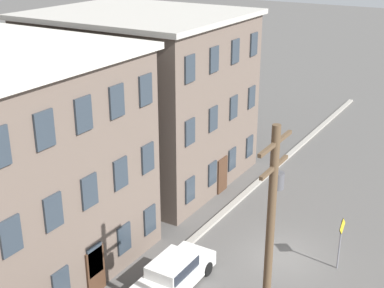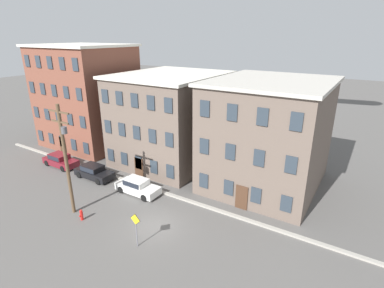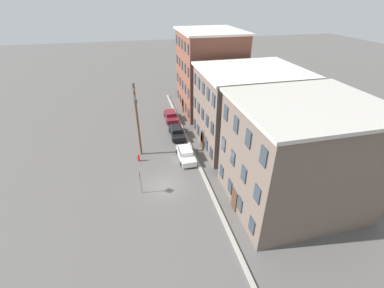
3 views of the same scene
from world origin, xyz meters
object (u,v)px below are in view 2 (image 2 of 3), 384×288
(car_white, at_px, (137,186))
(utility_pole, at_px, (66,155))
(caution_sign, at_px, (136,225))
(car_maroon, at_px, (60,160))
(fire_hydrant, at_px, (81,215))
(car_black, at_px, (94,171))

(car_white, relative_size, utility_pole, 0.47)
(caution_sign, height_order, utility_pole, utility_pole)
(car_maroon, xyz_separation_m, fire_hydrant, (10.92, -5.88, -0.27))
(utility_pole, bearing_deg, car_black, 124.37)
(car_maroon, distance_m, utility_pole, 11.80)
(fire_hydrant, bearing_deg, car_maroon, 151.72)
(car_white, distance_m, fire_hydrant, 5.89)
(car_black, relative_size, utility_pole, 0.47)
(car_black, distance_m, caution_sign, 12.73)
(car_maroon, height_order, utility_pole, utility_pole)
(car_white, height_order, fire_hydrant, car_white)
(car_maroon, relative_size, car_black, 1.00)
(utility_pole, bearing_deg, car_white, 66.25)
(car_maroon, xyz_separation_m, car_black, (5.74, -0.07, 0.00))
(car_white, bearing_deg, car_black, -179.89)
(car_black, bearing_deg, fire_hydrant, -48.24)
(car_black, height_order, fire_hydrant, car_black)
(car_black, bearing_deg, caution_sign, -27.52)
(car_black, bearing_deg, car_white, 0.11)
(car_black, relative_size, car_white, 1.00)
(car_white, bearing_deg, caution_sign, -48.57)
(car_maroon, bearing_deg, car_black, -0.71)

